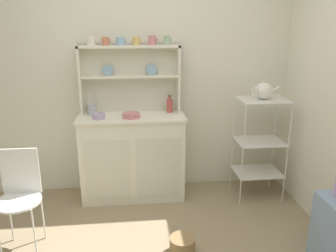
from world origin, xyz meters
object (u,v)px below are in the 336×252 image
(cup_cream_0, at_px, (91,41))
(jam_bottle, at_px, (170,105))
(bowl_mixing_large, at_px, (99,116))
(hutch_cabinet, at_px, (133,156))
(wire_chair, at_px, (19,190))
(hutch_shelf_unit, at_px, (130,74))
(bakers_rack, at_px, (260,137))
(floor_basket, at_px, (182,245))
(utensil_jar, at_px, (92,109))
(porcelain_teapot, at_px, (264,91))

(cup_cream_0, bearing_deg, jam_bottle, -2.69)
(bowl_mixing_large, height_order, jam_bottle, jam_bottle)
(hutch_cabinet, distance_m, wire_chair, 1.20)
(hutch_cabinet, bearing_deg, hutch_shelf_unit, 90.00)
(bakers_rack, distance_m, floor_basket, 1.41)
(wire_chair, height_order, utensil_jar, utensil_jar)
(porcelain_teapot, bearing_deg, bakers_rack, 0.00)
(bowl_mixing_large, bearing_deg, jam_bottle, 12.49)
(wire_chair, height_order, cup_cream_0, cup_cream_0)
(wire_chair, bearing_deg, bakers_rack, -14.90)
(hutch_cabinet, bearing_deg, bakers_rack, -5.86)
(hutch_cabinet, bearing_deg, wire_chair, -140.10)
(hutch_shelf_unit, xyz_separation_m, utensil_jar, (-0.40, -0.09, -0.35))
(bakers_rack, height_order, jam_bottle, jam_bottle)
(cup_cream_0, height_order, utensil_jar, cup_cream_0)
(hutch_shelf_unit, bearing_deg, jam_bottle, -10.93)
(hutch_shelf_unit, relative_size, bowl_mixing_large, 8.05)
(bakers_rack, xyz_separation_m, jam_bottle, (-0.92, 0.22, 0.31))
(bakers_rack, xyz_separation_m, porcelain_teapot, (-0.00, 0.00, 0.49))
(jam_bottle, xyz_separation_m, utensil_jar, (-0.81, -0.01, -0.02))
(porcelain_teapot, bearing_deg, jam_bottle, 166.42)
(bowl_mixing_large, xyz_separation_m, jam_bottle, (0.72, 0.16, 0.05))
(wire_chair, relative_size, bowl_mixing_large, 6.72)
(hutch_shelf_unit, relative_size, utensil_jar, 4.15)
(wire_chair, bearing_deg, jam_bottle, 2.27)
(wire_chair, distance_m, jam_bottle, 1.64)
(hutch_shelf_unit, bearing_deg, cup_cream_0, -173.47)
(hutch_cabinet, distance_m, jam_bottle, 0.66)
(wire_chair, relative_size, porcelain_teapot, 3.27)
(bakers_rack, height_order, floor_basket, bakers_rack)
(wire_chair, height_order, porcelain_teapot, porcelain_teapot)
(jam_bottle, distance_m, porcelain_teapot, 0.96)
(floor_basket, height_order, bowl_mixing_large, bowl_mixing_large)
(hutch_cabinet, distance_m, utensil_jar, 0.65)
(hutch_cabinet, distance_m, bowl_mixing_large, 0.57)
(hutch_cabinet, bearing_deg, porcelain_teapot, -5.87)
(floor_basket, distance_m, cup_cream_0, 2.08)
(hutch_cabinet, relative_size, cup_cream_0, 11.21)
(bakers_rack, bearing_deg, wire_chair, -164.29)
(floor_basket, bearing_deg, cup_cream_0, 123.77)
(cup_cream_0, relative_size, utensil_jar, 0.40)
(hutch_cabinet, height_order, bowl_mixing_large, bowl_mixing_large)
(wire_chair, relative_size, cup_cream_0, 8.75)
(hutch_cabinet, height_order, porcelain_teapot, porcelain_teapot)
(bowl_mixing_large, bearing_deg, bakers_rack, -2.19)
(hutch_shelf_unit, height_order, bakers_rack, hutch_shelf_unit)
(hutch_shelf_unit, distance_m, porcelain_teapot, 1.36)
(bakers_rack, bearing_deg, bowl_mixing_large, 177.81)
(floor_basket, distance_m, utensil_jar, 1.61)
(hutch_shelf_unit, xyz_separation_m, cup_cream_0, (-0.36, -0.04, 0.33))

